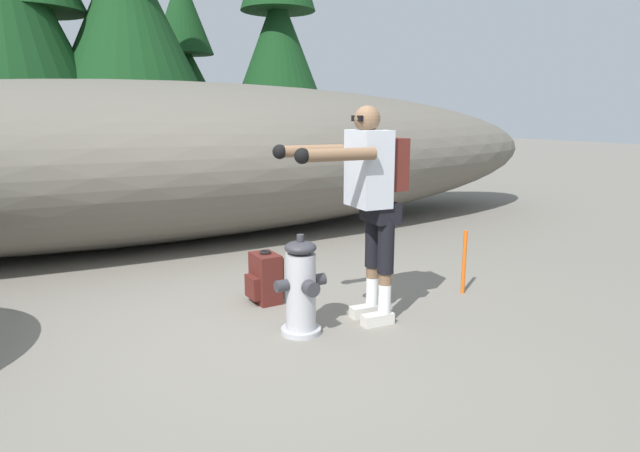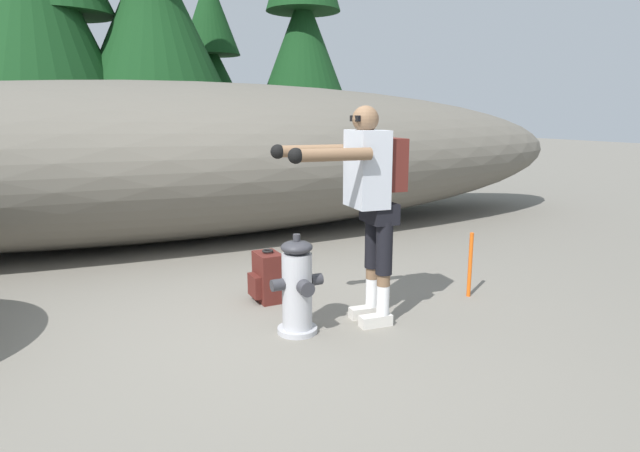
% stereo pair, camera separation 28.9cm
% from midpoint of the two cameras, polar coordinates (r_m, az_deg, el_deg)
% --- Properties ---
extents(ground_plane, '(56.00, 56.00, 0.04)m').
position_cam_midpoint_polar(ground_plane, '(4.25, -5.75, -11.45)').
color(ground_plane, slate).
extents(dirt_embankment, '(12.97, 3.20, 2.07)m').
position_cam_midpoint_polar(dirt_embankment, '(7.46, -17.62, 6.53)').
color(dirt_embankment, '#666056').
rests_on(dirt_embankment, ground_plane).
extents(fire_hydrant, '(0.41, 0.36, 0.78)m').
position_cam_midpoint_polar(fire_hydrant, '(4.10, -4.06, -6.65)').
color(fire_hydrant, '#B2B2B7').
rests_on(fire_hydrant, ground_plane).
extents(utility_worker, '(1.00, 0.59, 1.71)m').
position_cam_midpoint_polar(utility_worker, '(4.17, 3.33, 3.97)').
color(utility_worker, beige).
rests_on(utility_worker, ground_plane).
extents(spare_backpack, '(0.29, 0.30, 0.47)m').
position_cam_midpoint_polar(spare_backpack, '(4.84, -7.56, -5.54)').
color(spare_backpack, '#511E19').
rests_on(spare_backpack, ground_plane).
extents(pine_tree_center, '(2.93, 2.93, 5.50)m').
position_cam_midpoint_polar(pine_tree_center, '(11.20, -28.91, 17.40)').
color(pine_tree_center, '#47331E').
rests_on(pine_tree_center, ground_plane).
extents(pine_tree_far_right, '(2.12, 2.12, 4.85)m').
position_cam_midpoint_polar(pine_tree_far_right, '(13.53, -14.76, 15.85)').
color(pine_tree_far_right, '#47331E').
rests_on(pine_tree_far_right, ground_plane).
extents(pine_tree_ridge_end, '(2.53, 2.53, 6.53)m').
position_cam_midpoint_polar(pine_tree_ridge_end, '(12.64, -5.14, 19.70)').
color(pine_tree_ridge_end, '#47331E').
rests_on(pine_tree_ridge_end, ground_plane).
extents(survey_stake, '(0.04, 0.04, 0.60)m').
position_cam_midpoint_polar(survey_stake, '(5.14, 13.47, -3.76)').
color(survey_stake, '#E55914').
rests_on(survey_stake, ground_plane).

